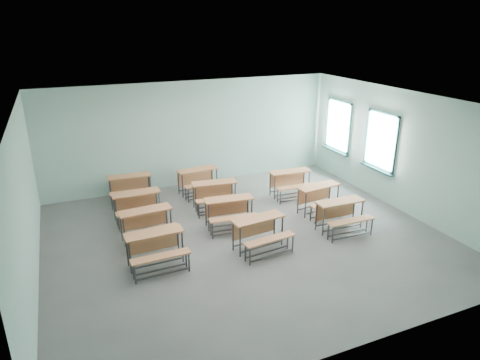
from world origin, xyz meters
The scene contains 12 objects.
room centered at (0.08, 0.03, 1.60)m, with size 9.04×8.04×3.24m.
desk_unit_r0c0 centered at (-2.21, -0.41, 0.50)m, with size 1.21×0.83×0.75m.
desk_unit_r0c1 centered at (0.08, -0.63, 0.50)m, with size 1.27×0.92×0.75m.
desk_unit_r0c2 centered at (2.29, -0.57, 0.50)m, with size 1.21×0.83×0.75m.
desk_unit_r1c0 centered at (-2.15, 0.78, 0.50)m, with size 1.25×0.88×0.75m.
desk_unit_r1c1 centered at (-0.14, 0.66, 0.50)m, with size 1.28×0.94×0.75m.
desk_unit_r1c2 centered at (2.40, 0.51, 0.50)m, with size 1.28×0.94×0.75m.
desk_unit_r2c0 centered at (-2.15, 1.94, 0.50)m, with size 1.21×0.82×0.75m.
desk_unit_r2c1 centered at (-0.08, 1.85, 0.50)m, with size 1.28×0.94×0.75m.
desk_unit_r2c2 centered at (2.26, 1.84, 0.50)m, with size 1.25×0.88×0.75m.
desk_unit_r3c0 centered at (-2.10, 3.29, 0.50)m, with size 1.24×0.88×0.75m.
desk_unit_r3c1 centered at (-0.14, 3.07, 0.50)m, with size 1.27×0.92×0.75m.
Camera 1 is at (-3.69, -8.23, 4.83)m, focal length 32.00 mm.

